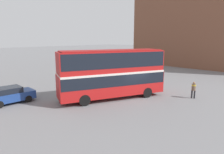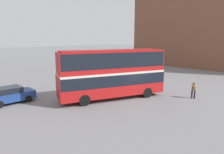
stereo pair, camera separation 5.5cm
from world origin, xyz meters
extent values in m
plane|color=slate|center=(0.00, 0.00, 0.00)|extent=(240.00, 240.00, 0.00)
cube|color=brown|center=(27.33, 4.09, 7.64)|extent=(8.23, 28.17, 15.29)
cube|color=red|center=(-1.38, 1.46, 1.51)|extent=(10.55, 6.38, 2.15)
cube|color=red|center=(-1.38, 1.46, 3.61)|extent=(10.38, 6.25, 2.06)
cube|color=black|center=(-1.38, 1.46, 1.99)|extent=(10.46, 6.37, 1.06)
cube|color=black|center=(-1.38, 1.46, 3.86)|extent=(10.24, 6.21, 1.40)
cube|color=silver|center=(-1.38, 1.46, 2.61)|extent=(10.46, 6.36, 0.20)
cube|color=maroon|center=(-1.38, 1.46, 4.69)|extent=(9.88, 5.90, 0.10)
cylinder|color=black|center=(2.12, 1.25, 0.51)|extent=(1.06, 0.67, 1.02)
cylinder|color=black|center=(1.23, -0.88, 0.51)|extent=(1.06, 0.67, 1.02)
cylinder|color=black|center=(-3.80, 3.73, 0.51)|extent=(1.06, 0.67, 1.02)
cylinder|color=black|center=(-4.69, 1.59, 0.51)|extent=(1.06, 0.67, 1.02)
cylinder|color=#232328|center=(4.24, -4.42, 0.40)|extent=(0.15, 0.15, 0.80)
cylinder|color=#232328|center=(4.11, -4.20, 0.40)|extent=(0.15, 0.15, 0.80)
cylinder|color=brown|center=(4.18, -4.31, 1.12)|extent=(0.53, 0.53, 0.64)
cylinder|color=gold|center=(4.18, -4.31, 1.33)|extent=(0.56, 0.56, 0.14)
sphere|color=#936B4C|center=(4.18, -4.31, 1.56)|extent=(0.22, 0.22, 0.22)
cube|color=navy|center=(-8.86, 7.07, 0.64)|extent=(3.98, 2.04, 0.74)
cube|color=black|center=(-9.02, 7.08, 1.25)|extent=(2.10, 1.78, 0.49)
cylinder|color=black|center=(-7.62, 7.87, 0.32)|extent=(0.65, 0.25, 0.64)
cylinder|color=black|center=(-7.69, 6.17, 0.32)|extent=(0.65, 0.25, 0.64)
cube|color=silver|center=(7.45, 5.11, 0.68)|extent=(4.79, 2.37, 0.79)
cube|color=black|center=(7.63, 5.13, 1.32)|extent=(2.58, 1.90, 0.50)
cylinder|color=black|center=(6.14, 4.12, 0.34)|extent=(0.70, 0.31, 0.67)
cylinder|color=black|center=(5.93, 5.70, 0.34)|extent=(0.70, 0.31, 0.67)
cylinder|color=black|center=(8.97, 4.51, 0.34)|extent=(0.70, 0.31, 0.67)
cylinder|color=black|center=(8.75, 6.09, 0.34)|extent=(0.70, 0.31, 0.67)
camera|label=1|loc=(-15.01, -11.80, 5.85)|focal=32.00mm
camera|label=2|loc=(-14.97, -11.84, 5.85)|focal=32.00mm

